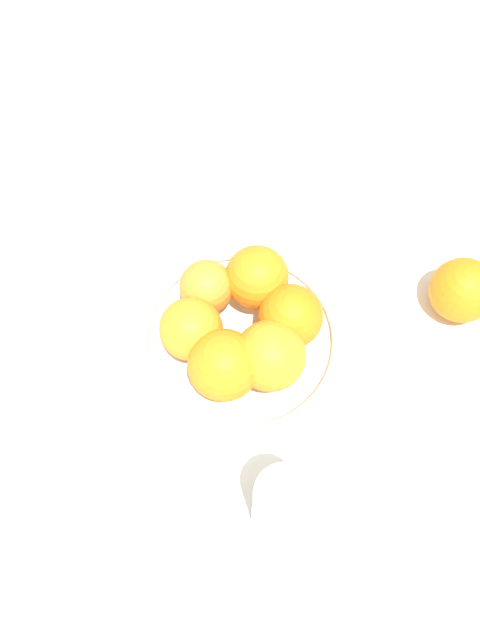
{
  "coord_description": "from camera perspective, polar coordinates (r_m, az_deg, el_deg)",
  "views": [
    {
      "loc": [
        0.17,
        0.28,
        0.73
      ],
      "look_at": [
        0.0,
        0.0,
        0.07
      ],
      "focal_mm": 35.0,
      "sensor_mm": 36.0,
      "label": 1
    }
  ],
  "objects": [
    {
      "name": "ground_plane",
      "position": [
        0.8,
        0.0,
        -2.17
      ],
      "size": [
        4.0,
        4.0,
        0.0
      ],
      "primitive_type": "plane",
      "color": "silver"
    },
    {
      "name": "stray_orange",
      "position": [
        0.84,
        19.69,
        2.58
      ],
      "size": [
        0.08,
        0.08,
        0.08
      ],
      "primitive_type": "sphere",
      "color": "orange",
      "rests_on": "ground_plane"
    },
    {
      "name": "drinking_glass",
      "position": [
        0.68,
        3.81,
        -16.62
      ],
      "size": [
        0.06,
        0.06,
        0.13
      ],
      "primitive_type": "cylinder",
      "color": "white",
      "rests_on": "ground_plane"
    },
    {
      "name": "orange_pile",
      "position": [
        0.73,
        0.28,
        -0.5
      ],
      "size": [
        0.19,
        0.2,
        0.08
      ],
      "color": "orange",
      "rests_on": "fruit_bowl"
    },
    {
      "name": "fruit_bowl",
      "position": [
        0.79,
        0.0,
        -1.73
      ],
      "size": [
        0.26,
        0.26,
        0.03
      ],
      "color": "silver",
      "rests_on": "ground_plane"
    }
  ]
}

